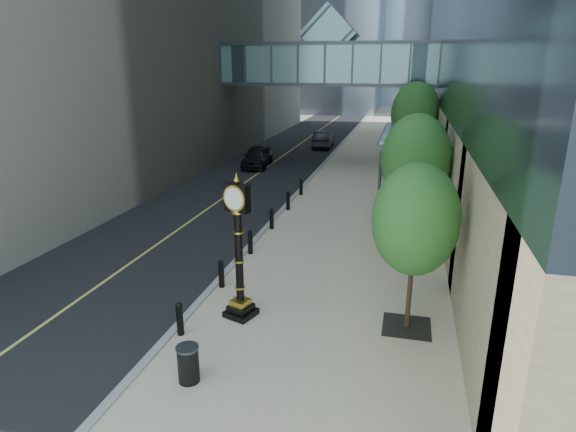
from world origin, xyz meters
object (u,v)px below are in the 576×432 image
object	(u,v)px
street_clock	(239,259)
pedestrian	(399,224)
trash_bin	(188,365)
car_near	(257,156)
car_far	(323,139)

from	to	relation	value
street_clock	pedestrian	size ratio (longest dim) A/B	2.28
street_clock	trash_bin	distance (m)	3.66
car_near	car_far	bearing A→B (deg)	66.38
pedestrian	car_near	world-z (taller)	pedestrian
pedestrian	trash_bin	bearing A→B (deg)	76.62
car_near	car_far	size ratio (longest dim) A/B	0.98
street_clock	trash_bin	size ratio (longest dim) A/B	4.86
pedestrian	car_far	distance (m)	26.03
street_clock	car_near	size ratio (longest dim) A/B	0.95
trash_bin	pedestrian	world-z (taller)	pedestrian
street_clock	car_near	world-z (taller)	street_clock
car_near	trash_bin	bearing A→B (deg)	-81.94
car_far	trash_bin	bearing A→B (deg)	90.94
street_clock	car_far	size ratio (longest dim) A/B	0.94
car_near	car_far	xyz separation A→B (m)	(3.29, 10.19, -0.01)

